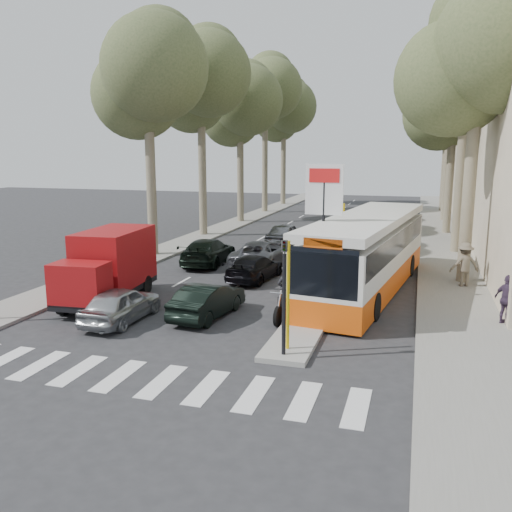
{
  "coord_description": "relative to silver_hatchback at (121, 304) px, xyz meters",
  "views": [
    {
      "loc": [
        6.87,
        -16.33,
        6.11
      ],
      "look_at": [
        0.19,
        5.8,
        1.6
      ],
      "focal_mm": 38.0,
      "sensor_mm": 36.0,
      "label": 1
    }
  ],
  "objects": [
    {
      "name": "motorcycle",
      "position": [
        5.68,
        2.22,
        0.3
      ],
      "size": [
        0.93,
        2.45,
        2.08
      ],
      "rotation": [
        0.0,
        0.0,
        -0.09
      ],
      "color": "black",
      "rests_on": "ground"
    },
    {
      "name": "billboard",
      "position": [
        6.51,
        4.68,
        3.05
      ],
      "size": [
        1.5,
        12.1,
        5.6
      ],
      "color": "yellow",
      "rests_on": "ground"
    },
    {
      "name": "tree_l_b",
      "position": [
        -4.71,
        19.79,
        10.42
      ],
      "size": [
        7.4,
        7.2,
        14.88
      ],
      "color": "#6B604C",
      "rests_on": "ground"
    },
    {
      "name": "median_left",
      "position": [
        -4.74,
        27.68,
        -0.59
      ],
      "size": [
        2.4,
        64.0,
        0.12
      ],
      "primitive_type": "cube",
      "color": "gray",
      "rests_on": "ground"
    },
    {
      "name": "sidewalk_right",
      "position": [
        11.86,
        24.68,
        -0.59
      ],
      "size": [
        3.2,
        70.0,
        0.12
      ],
      "primitive_type": "cube",
      "color": "gray",
      "rests_on": "ground"
    },
    {
      "name": "tree_r_e",
      "position": [
        12.49,
        41.79,
        9.73
      ],
      "size": [
        7.4,
        7.2,
        14.1
      ],
      "color": "#6B604C",
      "rests_on": "ground"
    },
    {
      "name": "tree_r_d",
      "position": [
        12.39,
        33.79,
        10.42
      ],
      "size": [
        7.4,
        7.2,
        14.88
      ],
      "color": "#6B604C",
      "rests_on": "ground"
    },
    {
      "name": "tree_l_a",
      "position": [
        -4.61,
        11.79,
        9.73
      ],
      "size": [
        7.4,
        7.2,
        14.1
      ],
      "color": "#6B604C",
      "rests_on": "ground"
    },
    {
      "name": "queue_car_b",
      "position": [
        2.76,
        7.57,
        -0.04
      ],
      "size": [
        2.15,
        4.34,
        1.21
      ],
      "primitive_type": "imported",
      "rotation": [
        0.0,
        0.0,
        3.03
      ],
      "color": "black",
      "rests_on": "ground"
    },
    {
      "name": "pedestrian_far",
      "position": [
        12.23,
        8.71,
        0.46
      ],
      "size": [
        1.38,
        0.88,
        1.97
      ],
      "primitive_type": "imported",
      "rotation": [
        0.0,
        0.0,
        3.41
      ],
      "color": "#675D4D",
      "rests_on": "sidewalk_right"
    },
    {
      "name": "queue_car_e",
      "position": [
        -0.74,
        10.33,
        0.06
      ],
      "size": [
        2.22,
        4.96,
        1.41
      ],
      "primitive_type": "imported",
      "rotation": [
        0.0,
        0.0,
        3.19
      ],
      "color": "black",
      "rests_on": "ground"
    },
    {
      "name": "tree_r_b",
      "position": [
        12.49,
        17.79,
        10.77
      ],
      "size": [
        7.4,
        7.2,
        15.27
      ],
      "color": "#6B604C",
      "rests_on": "ground"
    },
    {
      "name": "queue_car_a",
      "position": [
        2.16,
        10.59,
        0.05
      ],
      "size": [
        2.32,
        5.01,
        1.39
      ],
      "primitive_type": "imported",
      "rotation": [
        0.0,
        0.0,
        3.14
      ],
      "color": "#505158",
      "rests_on": "ground"
    },
    {
      "name": "queue_car_c",
      "position": [
        1.82,
        17.42,
        0.1
      ],
      "size": [
        1.92,
        4.45,
        1.49
      ],
      "primitive_type": "imported",
      "rotation": [
        0.0,
        0.0,
        3.11
      ],
      "color": "gray",
      "rests_on": "ground"
    },
    {
      "name": "tree_l_e",
      "position": [
        -4.71,
        43.79,
        10.08
      ],
      "size": [
        7.4,
        7.2,
        14.49
      ],
      "color": "#6B604C",
      "rests_on": "ground"
    },
    {
      "name": "tree_r_a",
      "position": [
        12.39,
        9.79,
        9.73
      ],
      "size": [
        7.4,
        7.2,
        14.1
      ],
      "color": "#6B604C",
      "rests_on": "ground"
    },
    {
      "name": "tree_r_c",
      "position": [
        12.29,
        25.79,
        9.04
      ],
      "size": [
        7.4,
        7.2,
        13.32
      ],
      "color": "#6B604C",
      "rests_on": "ground"
    },
    {
      "name": "silver_hatchback",
      "position": [
        0.0,
        0.0,
        0.0
      ],
      "size": [
        1.6,
        3.84,
        1.3
      ],
      "primitive_type": "imported",
      "rotation": [
        0.0,
        0.0,
        3.12
      ],
      "color": "#AAADB2",
      "rests_on": "ground"
    },
    {
      "name": "queue_car_d",
      "position": [
        5.06,
        18.31,
        -0.06
      ],
      "size": [
        1.46,
        3.62,
        1.17
      ],
      "primitive_type": "imported",
      "rotation": [
        0.0,
        0.0,
        3.21
      ],
      "color": "#46484E",
      "rests_on": "ground"
    },
    {
      "name": "pedestrian_near",
      "position": [
        13.26,
        3.31,
        0.35
      ],
      "size": [
        1.06,
        1.11,
        1.77
      ],
      "primitive_type": "imported",
      "rotation": [
        0.0,
        0.0,
        2.29
      ],
      "color": "#42314A",
      "rests_on": "sidewalk_right"
    },
    {
      "name": "traffic_island",
      "position": [
        6.51,
        10.68,
        -0.57
      ],
      "size": [
        1.5,
        26.0,
        0.16
      ],
      "primitive_type": "cube",
      "color": "gray",
      "rests_on": "ground"
    },
    {
      "name": "dark_hatchback",
      "position": [
        2.8,
        1.43,
        -0.01
      ],
      "size": [
        1.77,
        4.0,
        1.28
      ],
      "primitive_type": "imported",
      "rotation": [
        0.0,
        0.0,
        3.03
      ],
      "color": "black",
      "rests_on": "ground"
    },
    {
      "name": "red_truck",
      "position": [
        -1.8,
        2.19,
        0.89
      ],
      "size": [
        2.5,
        5.61,
        2.91
      ],
      "rotation": [
        0.0,
        0.0,
        0.08
      ],
      "color": "black",
      "rests_on": "ground"
    },
    {
      "name": "city_bus",
      "position": [
        8.06,
        7.05,
        1.13
      ],
      "size": [
        4.53,
        13.1,
        3.38
      ],
      "rotation": [
        0.0,
        0.0,
        -0.14
      ],
      "color": "#D64D0B",
      "rests_on": "ground"
    },
    {
      "name": "tree_l_d",
      "position": [
        -4.61,
        35.79,
        11.11
      ],
      "size": [
        7.4,
        7.2,
        15.66
      ],
      "color": "#6B604C",
      "rests_on": "ground"
    },
    {
      "name": "ground",
      "position": [
        3.26,
        -0.32,
        -0.65
      ],
      "size": [
        120.0,
        120.0,
        0.0
      ],
      "primitive_type": "plane",
      "color": "#28282B",
      "rests_on": "ground"
    },
    {
      "name": "traffic_light_island",
      "position": [
        6.51,
        -1.82,
        1.84
      ],
      "size": [
        0.16,
        0.41,
        3.6
      ],
      "color": "black",
      "rests_on": "ground"
    },
    {
      "name": "tree_l_c",
      "position": [
        -4.51,
        27.79,
        9.39
      ],
      "size": [
        7.4,
        7.2,
        13.71
      ],
      "color": "#6B604C",
      "rests_on": "ground"
    }
  ]
}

